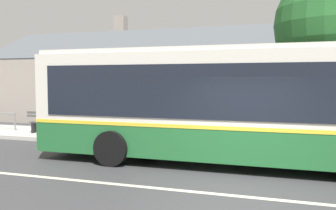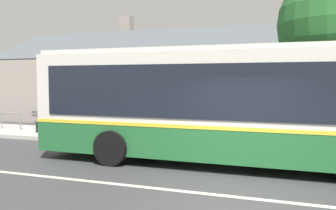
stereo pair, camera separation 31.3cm
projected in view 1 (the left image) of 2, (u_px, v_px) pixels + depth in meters
The scene contains 7 objects.
ground_plane at pixel (234, 196), 7.81m from camera, with size 300.00×300.00×0.00m, color #38383A.
sidewalk_far at pixel (259, 145), 13.48m from camera, with size 60.00×3.00×0.15m, color #ADAAA3.
lane_divider_stripe at pixel (234, 196), 7.81m from camera, with size 60.00×0.16×0.01m, color beige.
community_building at pixel (238, 89), 21.24m from camera, with size 28.53×8.49×6.52m.
transit_bus at pixel (228, 103), 10.64m from camera, with size 11.24×2.81×3.31m.
bench_by_building at pixel (48, 124), 15.83m from camera, with size 1.75×0.51×0.94m.
bike_rack at pixel (5, 118), 17.00m from camera, with size 1.16×0.06×0.78m.
Camera 1 is at (1.12, -7.71, 2.42)m, focal length 40.00 mm.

